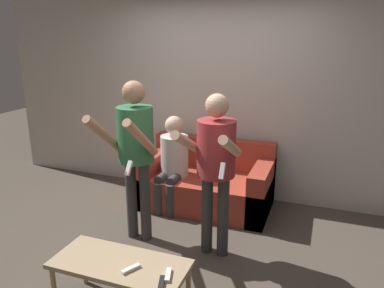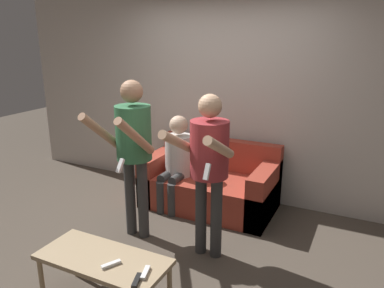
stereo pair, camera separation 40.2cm
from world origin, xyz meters
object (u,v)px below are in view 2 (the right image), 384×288
at_px(coffee_table, 103,263).
at_px(remote_far, 145,273).
at_px(person_standing_right, 209,158).
at_px(remote_mid, 111,264).
at_px(remote_near, 137,280).
at_px(person_seated, 177,158).
at_px(couch, 211,185).
at_px(person_standing_left, 133,142).

xyz_separation_m(coffee_table, remote_far, (0.41, -0.03, 0.06)).
height_order(person_standing_right, remote_mid, person_standing_right).
xyz_separation_m(coffee_table, remote_near, (0.41, -0.13, 0.06)).
bearing_deg(remote_near, person_seated, 110.99).
distance_m(couch, person_standing_left, 1.35).
xyz_separation_m(couch, remote_far, (0.39, -2.07, 0.18)).
bearing_deg(remote_near, remote_mid, 165.42).
xyz_separation_m(couch, person_standing_right, (0.42, -1.02, 0.72)).
bearing_deg(coffee_table, person_standing_left, 111.39).
distance_m(person_standing_left, remote_far, 1.45).
distance_m(person_seated, remote_mid, 1.98).
xyz_separation_m(remote_near, remote_mid, (-0.28, 0.07, 0.00)).
relative_size(person_standing_left, remote_mid, 11.14).
height_order(couch, remote_far, couch).
distance_m(couch, person_seated, 0.55).
height_order(person_seated, remote_near, person_seated).
distance_m(coffee_table, remote_mid, 0.15).
distance_m(coffee_table, remote_near, 0.43).
bearing_deg(remote_mid, remote_far, 5.81).
distance_m(person_standing_left, person_standing_right, 0.83).
relative_size(person_standing_left, coffee_table, 1.60).
distance_m(person_seated, coffee_table, 1.91).
xyz_separation_m(remote_mid, remote_far, (0.28, 0.03, 0.00)).
bearing_deg(person_seated, coffee_table, -79.10).
relative_size(person_seated, remote_mid, 7.68).
relative_size(remote_near, remote_mid, 1.03).
distance_m(person_standing_left, remote_near, 1.52).
xyz_separation_m(person_standing_left, remote_far, (0.81, -1.05, -0.60)).
bearing_deg(coffee_table, remote_near, -17.98).
relative_size(person_standing_right, remote_near, 10.31).
bearing_deg(coffee_table, remote_mid, -24.87).
bearing_deg(coffee_table, couch, 89.53).
xyz_separation_m(person_standing_right, remote_far, (-0.02, -1.05, -0.55)).
height_order(coffee_table, remote_near, remote_near).
bearing_deg(remote_near, coffee_table, 162.02).
bearing_deg(person_standing_right, remote_near, -91.32).
height_order(person_standing_right, remote_near, person_standing_right).
xyz_separation_m(person_seated, remote_mid, (0.49, -1.92, -0.18)).
height_order(couch, person_standing_left, person_standing_left).
bearing_deg(person_standing_left, remote_mid, -63.93).
bearing_deg(person_standing_left, person_seated, 87.23).
xyz_separation_m(person_standing_left, remote_mid, (0.53, -1.08, -0.60)).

